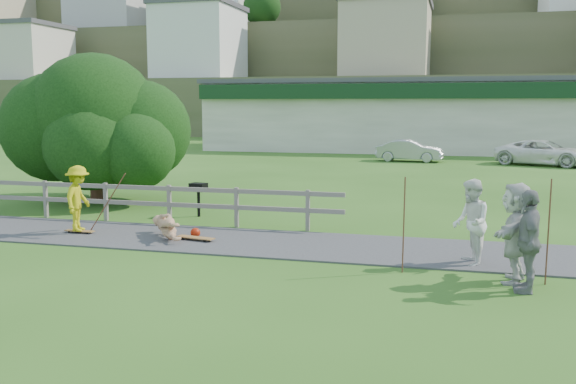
% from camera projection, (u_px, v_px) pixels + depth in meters
% --- Properties ---
extents(ground, '(260.00, 260.00, 0.00)m').
position_uv_depth(ground, '(188.00, 254.00, 14.42)').
color(ground, '#2B5618').
rests_on(ground, ground).
extents(path, '(34.00, 3.00, 0.04)m').
position_uv_depth(path, '(213.00, 240.00, 15.86)').
color(path, '#323234').
rests_on(path, ground).
extents(fence, '(15.05, 0.10, 1.10)m').
position_uv_depth(fence, '(87.00, 195.00, 18.66)').
color(fence, slate).
rests_on(fence, ground).
extents(strip_mall, '(32.50, 10.75, 5.10)m').
position_uv_depth(strip_mall, '(434.00, 115.00, 46.51)').
color(strip_mall, '#B8B3A1').
rests_on(strip_mall, ground).
extents(hillside, '(220.00, 67.00, 47.50)m').
position_uv_depth(hillside, '(424.00, 32.00, 99.89)').
color(hillside, '#464E2E').
rests_on(hillside, ground).
extents(skater_rider, '(0.81, 1.19, 1.69)m').
position_uv_depth(skater_rider, '(78.00, 202.00, 16.50)').
color(skater_rider, '#BAB711').
rests_on(skater_rider, ground).
extents(skater_fallen, '(1.70, 1.46, 0.66)m').
position_uv_depth(skater_fallen, '(167.00, 226.00, 15.98)').
color(skater_fallen, tan).
rests_on(skater_fallen, ground).
extents(spectator_a, '(0.82, 0.98, 1.82)m').
position_uv_depth(spectator_a, '(471.00, 223.00, 13.29)').
color(spectator_a, white).
rests_on(spectator_a, ground).
extents(spectator_b, '(0.48, 1.10, 1.86)m').
position_uv_depth(spectator_b, '(528.00, 241.00, 11.41)').
color(spectator_b, gray).
rests_on(spectator_b, ground).
extents(spectator_d, '(0.90, 1.84, 1.91)m').
position_uv_depth(spectator_d, '(515.00, 233.00, 12.06)').
color(spectator_d, beige).
rests_on(spectator_d, ground).
extents(car_silver, '(3.94, 1.67, 1.26)m').
position_uv_depth(car_silver, '(409.00, 151.00, 37.66)').
color(car_silver, '#A8AAB0').
rests_on(car_silver, ground).
extents(car_white, '(5.55, 3.98, 1.40)m').
position_uv_depth(car_white, '(544.00, 153.00, 35.13)').
color(car_white, white).
rests_on(car_white, ground).
extents(tree, '(7.07, 7.07, 4.13)m').
position_uv_depth(tree, '(96.00, 142.00, 21.91)').
color(tree, black).
rests_on(tree, ground).
extents(bbq, '(0.52, 0.43, 1.01)m').
position_uv_depth(bbq, '(199.00, 200.00, 19.18)').
color(bbq, black).
rests_on(bbq, ground).
extents(longboard_rider, '(0.82, 0.23, 0.09)m').
position_uv_depth(longboard_rider, '(80.00, 233.00, 16.61)').
color(longboard_rider, brown).
rests_on(longboard_rider, ground).
extents(longboard_fallen, '(1.02, 0.43, 0.11)m').
position_uv_depth(longboard_fallen, '(196.00, 240.00, 15.72)').
color(longboard_fallen, brown).
rests_on(longboard_fallen, ground).
extents(helmet, '(0.25, 0.25, 0.25)m').
position_uv_depth(helmet, '(195.00, 233.00, 16.19)').
color(helmet, '#9E1F08').
rests_on(helmet, ground).
extents(pole_rider, '(0.03, 0.03, 1.93)m').
position_uv_depth(pole_rider, '(107.00, 196.00, 16.71)').
color(pole_rider, brown).
rests_on(pole_rider, ground).
extents(pole_spec_left, '(0.03, 0.03, 1.93)m').
position_uv_depth(pole_spec_left, '(404.00, 225.00, 12.72)').
color(pole_spec_left, brown).
rests_on(pole_spec_left, ground).
extents(pole_spec_right, '(0.03, 0.03, 2.00)m').
position_uv_depth(pole_spec_right, '(548.00, 232.00, 11.85)').
color(pole_spec_right, brown).
rests_on(pole_spec_right, ground).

